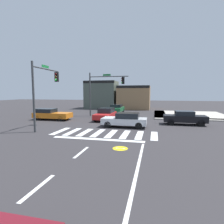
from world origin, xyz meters
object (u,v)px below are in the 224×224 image
Objects in this scene: car_silver at (125,120)px; car_orange at (51,114)px; car_red at (106,114)px; car_green at (117,109)px; car_black at (185,118)px; traffic_signal_southwest at (44,85)px; traffic_signal_northwest at (104,87)px.

car_silver is 10.07m from car_orange.
car_orange is 0.96× the size of car_red.
car_red is (-3.08, 4.23, 0.02)m from car_silver.
car_red is at bearing -53.98° from car_silver.
car_orange is (-9.68, 2.77, -0.01)m from car_silver.
car_green is at bearing -178.31° from car_red.
car_orange is (-15.52, 0.05, -0.03)m from car_black.
car_green is 0.92× the size of car_red.
car_orange is 11.22m from car_green.
car_red is (4.03, 6.61, -3.33)m from traffic_signal_southwest.
car_orange is at bearing 179.81° from car_black.
traffic_signal_northwest reaches higher than car_silver.
car_orange is at bearing -34.65° from car_green.
car_black is at bearing 80.38° from car_red.
traffic_signal_northwest is at bearing 154.72° from car_black.
car_red reaches higher than car_silver.
car_silver is 0.91× the size of car_red.
traffic_signal_northwest is 1.03× the size of traffic_signal_southwest.
traffic_signal_southwest is 1.26× the size of car_red.
traffic_signal_northwest is 1.44× the size of car_black.
car_black is 0.94× the size of car_orange.
traffic_signal_northwest is at bearing -11.04° from car_green.
car_black is 0.98× the size of car_green.
car_silver is at bearing -71.48° from traffic_signal_southwest.
traffic_signal_southwest reaches higher than car_black.
car_red is at bearing 1.69° from car_green.
traffic_signal_northwest is 4.84m from car_red.
car_red is at bearing 12.45° from car_orange.
traffic_signal_southwest is at bearing 18.52° from car_silver.
car_black is 0.90× the size of car_red.
car_orange is at bearing 26.57° from traffic_signal_southwest.
car_silver is 5.23m from car_red.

